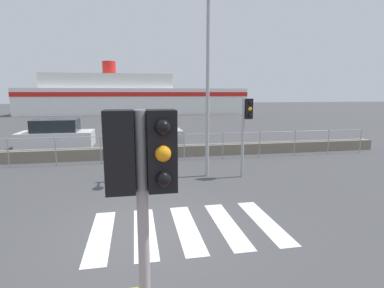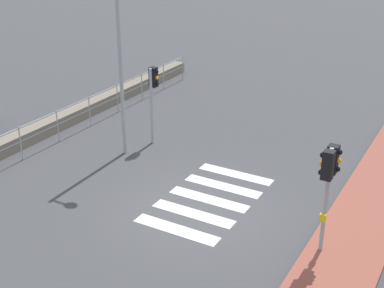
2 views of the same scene
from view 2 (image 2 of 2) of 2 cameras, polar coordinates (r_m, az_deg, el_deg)
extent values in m
plane|color=#424244|center=(14.75, 0.50, -7.10)|extent=(160.00, 160.00, 0.00)
cube|color=#934C3D|center=(13.54, 16.15, -10.99)|extent=(24.00, 1.80, 0.12)
cube|color=silver|center=(13.95, -1.70, -9.08)|extent=(0.45, 2.40, 0.01)
cube|color=silver|center=(14.61, 0.14, -7.42)|extent=(0.45, 2.40, 0.01)
cube|color=silver|center=(15.29, 1.80, -5.90)|extent=(0.45, 2.40, 0.01)
cube|color=silver|center=(16.00, 3.31, -4.50)|extent=(0.45, 2.40, 0.01)
cube|color=silver|center=(16.72, 4.69, -3.23)|extent=(0.45, 2.40, 0.01)
cube|color=slate|center=(18.98, -19.51, -0.37)|extent=(23.18, 0.55, 0.50)
cylinder|color=#9EA0A3|center=(18.03, -18.02, 1.63)|extent=(20.86, 0.03, 0.03)
cylinder|color=#9EA0A3|center=(18.21, -17.84, 0.24)|extent=(20.86, 0.03, 0.03)
cylinder|color=#9EA0A3|center=(18.23, -17.81, 0.07)|extent=(0.04, 0.04, 1.19)
cylinder|color=#9EA0A3|center=(19.34, -14.14, 1.87)|extent=(0.04, 0.04, 1.19)
cylinder|color=#9EA0A3|center=(20.53, -10.87, 3.46)|extent=(0.04, 0.04, 1.19)
cylinder|color=#9EA0A3|center=(21.80, -7.96, 4.86)|extent=(0.04, 0.04, 1.19)
cylinder|color=#9EA0A3|center=(23.13, -5.37, 6.10)|extent=(0.04, 0.04, 1.19)
cylinder|color=#9EA0A3|center=(24.51, -3.05, 7.19)|extent=(0.04, 0.04, 1.19)
cylinder|color=#9EA0A3|center=(25.93, -0.98, 8.15)|extent=(0.04, 0.04, 1.19)
cylinder|color=#9EA0A3|center=(12.72, 14.06, -6.13)|extent=(0.10, 0.10, 2.76)
cube|color=black|center=(12.10, 14.31, -2.20)|extent=(0.24, 0.24, 0.68)
sphere|color=black|center=(12.04, 13.78, -1.16)|extent=(0.13, 0.13, 0.13)
sphere|color=orange|center=(12.13, 13.68, -2.07)|extent=(0.13, 0.13, 0.13)
sphere|color=black|center=(12.22, 13.59, -2.96)|extent=(0.13, 0.13, 0.13)
cube|color=black|center=(12.40, 14.75, -1.60)|extent=(0.24, 0.24, 0.68)
sphere|color=black|center=(12.28, 15.47, -0.84)|extent=(0.13, 0.13, 0.13)
sphere|color=orange|center=(12.37, 15.37, -1.73)|extent=(0.13, 0.13, 0.13)
sphere|color=black|center=(12.46, 15.27, -2.61)|extent=(0.13, 0.13, 0.13)
cube|color=yellow|center=(12.79, 13.77, -7.64)|extent=(0.10, 0.14, 0.18)
cylinder|color=#9EA0A3|center=(18.44, -4.34, 3.98)|extent=(0.10, 0.10, 2.70)
cube|color=black|center=(18.26, -4.14, 7.13)|extent=(0.24, 0.24, 0.68)
sphere|color=black|center=(18.13, -3.79, 7.71)|extent=(0.13, 0.13, 0.13)
sphere|color=orange|center=(18.19, -3.77, 7.07)|extent=(0.13, 0.13, 0.13)
sphere|color=black|center=(18.25, -3.75, 6.44)|extent=(0.13, 0.13, 0.13)
cylinder|color=#9EA0A3|center=(17.22, -7.64, 8.36)|extent=(0.12, 0.12, 6.12)
camera|label=1|loc=(11.74, 26.29, -2.30)|focal=28.00mm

